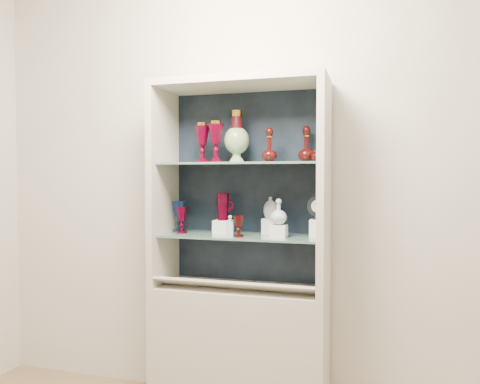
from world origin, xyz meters
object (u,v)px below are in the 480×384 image
(lidded_bowl, at_px, (318,154))
(cobalt_goblet, at_px, (179,216))
(ruby_goblet_tall, at_px, (182,220))
(flat_flask, at_px, (270,207))
(ruby_pitcher, at_px, (223,207))
(pedestal_lamp_left, at_px, (202,143))
(cameo_medallion, at_px, (317,207))
(ruby_goblet_small, at_px, (239,226))
(clear_square_bottle, at_px, (230,226))
(pedestal_lamp_right, at_px, (216,142))
(ruby_decanter_b, at_px, (306,143))
(ruby_decanter_a, at_px, (269,143))
(enamel_urn, at_px, (237,137))
(clear_round_decanter, at_px, (279,212))

(lidded_bowl, distance_m, cobalt_goblet, 0.93)
(lidded_bowl, xyz_separation_m, ruby_goblet_tall, (-0.80, -0.04, -0.38))
(flat_flask, bearing_deg, ruby_pitcher, -146.47)
(pedestal_lamp_left, bearing_deg, cameo_medallion, 1.33)
(ruby_goblet_small, xyz_separation_m, clear_square_bottle, (-0.05, 0.01, 0.00))
(clear_square_bottle, relative_size, cameo_medallion, 0.87)
(cameo_medallion, bearing_deg, pedestal_lamp_right, 168.32)
(pedestal_lamp_right, distance_m, ruby_pitcher, 0.38)
(ruby_decanter_b, xyz_separation_m, lidded_bowl, (0.07, -0.08, -0.07))
(pedestal_lamp_left, relative_size, ruby_decanter_a, 1.05)
(ruby_decanter_b, xyz_separation_m, flat_flask, (-0.21, 0.00, -0.38))
(ruby_decanter_a, distance_m, clear_square_bottle, 0.52)
(cobalt_goblet, bearing_deg, ruby_decanter_a, -3.75)
(pedestal_lamp_left, relative_size, cameo_medallion, 1.70)
(pedestal_lamp_right, xyz_separation_m, ruby_goblet_small, (0.15, -0.06, -0.48))
(enamel_urn, distance_m, ruby_decanter_a, 0.21)
(ruby_goblet_small, bearing_deg, ruby_pitcher, 139.57)
(lidded_bowl, relative_size, ruby_pitcher, 0.53)
(cobalt_goblet, bearing_deg, clear_square_bottle, -17.86)
(pedestal_lamp_left, bearing_deg, cobalt_goblet, 163.54)
(pedestal_lamp_left, height_order, ruby_decanter_a, pedestal_lamp_left)
(pedestal_lamp_right, bearing_deg, flat_flask, 23.31)
(cameo_medallion, bearing_deg, flat_flask, 147.25)
(pedestal_lamp_left, distance_m, ruby_pitcher, 0.40)
(ruby_decanter_b, distance_m, lidded_bowl, 0.13)
(cobalt_goblet, distance_m, cameo_medallion, 0.85)
(flat_flask, relative_size, cameo_medallion, 0.96)
(ruby_decanter_b, height_order, clear_square_bottle, ruby_decanter_b)
(ruby_goblet_tall, distance_m, flat_flask, 0.54)
(ruby_goblet_tall, bearing_deg, clear_square_bottle, -9.86)
(pedestal_lamp_right, height_order, ruby_decanter_a, pedestal_lamp_right)
(lidded_bowl, bearing_deg, clear_round_decanter, -162.80)
(cobalt_goblet, relative_size, ruby_goblet_tall, 1.20)
(pedestal_lamp_left, bearing_deg, clear_round_decanter, -4.80)
(ruby_decanter_b, relative_size, clear_square_bottle, 1.87)
(ruby_decanter_a, distance_m, lidded_bowl, 0.28)
(ruby_goblet_small, distance_m, flat_flask, 0.25)
(lidded_bowl, distance_m, clear_round_decanter, 0.39)
(pedestal_lamp_right, height_order, cameo_medallion, pedestal_lamp_right)
(cameo_medallion, bearing_deg, pedestal_lamp_left, 165.91)
(clear_square_bottle, bearing_deg, enamel_urn, 87.66)
(pedestal_lamp_right, height_order, ruby_pitcher, pedestal_lamp_right)
(cobalt_goblet, relative_size, ruby_goblet_small, 1.60)
(lidded_bowl, relative_size, cobalt_goblet, 0.45)
(enamel_urn, height_order, ruby_goblet_small, enamel_urn)
(ruby_decanter_b, xyz_separation_m, ruby_goblet_tall, (-0.73, -0.11, -0.45))
(ruby_decanter_b, height_order, clear_round_decanter, ruby_decanter_b)
(clear_square_bottle, bearing_deg, ruby_goblet_tall, 170.14)
(pedestal_lamp_left, bearing_deg, pedestal_lamp_right, -13.41)
(clear_square_bottle, bearing_deg, ruby_pitcher, 128.00)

